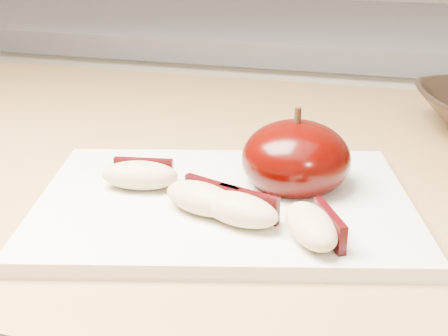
# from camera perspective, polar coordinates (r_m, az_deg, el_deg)

# --- Properties ---
(back_cabinet) EXTENTS (2.40, 0.62, 0.94)m
(back_cabinet) POSITION_cam_1_polar(r_m,az_deg,el_deg) (1.44, 7.98, -5.41)
(back_cabinet) COLOR silver
(back_cabinet) RESTS_ON ground
(cutting_board) EXTENTS (0.35, 0.29, 0.01)m
(cutting_board) POSITION_cam_1_polar(r_m,az_deg,el_deg) (0.51, 0.00, -3.24)
(cutting_board) COLOR beige
(cutting_board) RESTS_ON island_counter
(apple_half) EXTENTS (0.10, 0.10, 0.08)m
(apple_half) POSITION_cam_1_polar(r_m,az_deg,el_deg) (0.52, 6.59, 0.85)
(apple_half) COLOR black
(apple_half) RESTS_ON cutting_board
(apple_wedge_a) EXTENTS (0.07, 0.04, 0.02)m
(apple_wedge_a) POSITION_cam_1_polar(r_m,az_deg,el_deg) (0.52, -7.65, -0.61)
(apple_wedge_a) COLOR tan
(apple_wedge_a) RESTS_ON cutting_board
(apple_wedge_b) EXTENTS (0.07, 0.05, 0.02)m
(apple_wedge_b) POSITION_cam_1_polar(r_m,az_deg,el_deg) (0.48, -1.97, -2.74)
(apple_wedge_b) COLOR tan
(apple_wedge_b) RESTS_ON cutting_board
(apple_wedge_c) EXTENTS (0.07, 0.05, 0.02)m
(apple_wedge_c) POSITION_cam_1_polar(r_m,az_deg,el_deg) (0.46, 1.47, -3.74)
(apple_wedge_c) COLOR tan
(apple_wedge_c) RESTS_ON cutting_board
(apple_wedge_d) EXTENTS (0.06, 0.07, 0.02)m
(apple_wedge_d) POSITION_cam_1_polar(r_m,az_deg,el_deg) (0.44, 8.16, -5.24)
(apple_wedge_d) COLOR tan
(apple_wedge_d) RESTS_ON cutting_board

